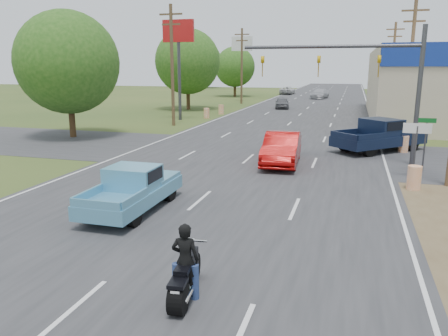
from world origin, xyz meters
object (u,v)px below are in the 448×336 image
(motorcycle, at_px, (185,279))
(rider, at_px, (185,264))
(distant_car_grey, at_px, (282,103))
(blue_pickup, at_px, (134,188))
(distant_car_silver, at_px, (320,94))
(distant_car_white, at_px, (287,90))
(red_convertible, at_px, (282,149))
(navy_pickup, at_px, (381,135))

(motorcycle, height_order, rider, rider)
(motorcycle, height_order, distant_car_grey, distant_car_grey)
(motorcycle, xyz_separation_m, blue_pickup, (-4.00, 5.28, 0.32))
(motorcycle, bearing_deg, distant_car_grey, 89.73)
(rider, distance_m, distant_car_silver, 64.02)
(rider, relative_size, distant_car_white, 0.32)
(blue_pickup, bearing_deg, rider, -52.87)
(red_convertible, xyz_separation_m, blue_pickup, (-3.83, -8.91, -0.02))
(blue_pickup, bearing_deg, red_convertible, 66.53)
(blue_pickup, distance_m, distant_car_grey, 40.13)
(motorcycle, distance_m, distant_car_white, 74.33)
(rider, bearing_deg, red_convertible, -96.02)
(motorcycle, distance_m, blue_pickup, 6.63)
(motorcycle, bearing_deg, navy_pickup, 69.03)
(red_convertible, bearing_deg, blue_pickup, -116.72)
(blue_pickup, xyz_separation_m, distant_car_grey, (-1.10, 40.11, -0.12))
(motorcycle, distance_m, distant_car_grey, 45.68)
(distant_car_white, bearing_deg, navy_pickup, 105.13)
(blue_pickup, relative_size, distant_car_grey, 1.19)
(motorcycle, relative_size, distant_car_white, 0.43)
(motorcycle, relative_size, distant_car_silver, 0.41)
(distant_car_silver, bearing_deg, distant_car_white, 133.56)
(distant_car_grey, bearing_deg, distant_car_white, 87.97)
(distant_car_silver, bearing_deg, blue_pickup, -82.41)
(red_convertible, relative_size, distant_car_silver, 0.93)
(motorcycle, bearing_deg, distant_car_white, 89.99)
(red_convertible, relative_size, distant_car_white, 0.98)
(rider, bearing_deg, distant_car_white, -90.01)
(red_convertible, height_order, distant_car_silver, red_convertible)
(distant_car_white, bearing_deg, motorcycle, 97.73)
(rider, xyz_separation_m, navy_pickup, (4.98, 19.48, 0.16))
(navy_pickup, distance_m, distant_car_grey, 27.75)
(blue_pickup, bearing_deg, distant_car_white, 93.64)
(red_convertible, xyz_separation_m, distant_car_silver, (-1.85, 49.85, -0.05))
(distant_car_silver, bearing_deg, rider, -78.68)
(distant_car_silver, bearing_deg, red_convertible, -78.36)
(distant_car_white, bearing_deg, blue_pickup, 94.93)
(motorcycle, xyz_separation_m, navy_pickup, (4.98, 19.53, 0.50))
(distant_car_white, bearing_deg, distant_car_grey, 98.14)
(distant_car_silver, relative_size, distant_car_white, 1.05)
(red_convertible, bearing_deg, distant_car_grey, 95.49)
(red_convertible, distance_m, blue_pickup, 9.70)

